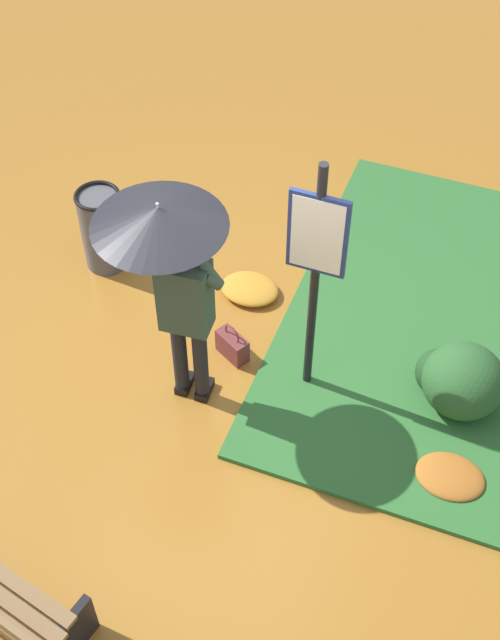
{
  "coord_description": "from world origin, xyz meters",
  "views": [
    {
      "loc": [
        -1.88,
        4.07,
        5.77
      ],
      "look_at": [
        -0.3,
        -0.04,
        0.85
      ],
      "focal_mm": 48.35,
      "sensor_mm": 36.0,
      "label": 1
    }
  ],
  "objects": [
    {
      "name": "ground_plane",
      "position": [
        0.0,
        0.0,
        0.0
      ],
      "size": [
        18.0,
        18.0,
        0.0
      ],
      "primitive_type": "plane",
      "color": "#9E6623"
    },
    {
      "name": "person_with_umbrella",
      "position": [
        0.2,
        0.19,
        1.55
      ],
      "size": [
        0.96,
        0.96,
        2.04
      ],
      "color": "black",
      "rests_on": "ground_plane"
    },
    {
      "name": "info_sign_post",
      "position": [
        -0.73,
        -0.25,
        1.44
      ],
      "size": [
        0.44,
        0.07,
        2.3
      ],
      "color": "black",
      "rests_on": "ground_plane"
    },
    {
      "name": "handbag",
      "position": [
        -0.04,
        -0.32,
        0.13
      ],
      "size": [
        0.33,
        0.27,
        0.37
      ],
      "color": "brown",
      "rests_on": "ground_plane"
    },
    {
      "name": "trash_bin",
      "position": [
        1.51,
        -0.97,
        0.42
      ],
      "size": [
        0.42,
        0.42,
        0.83
      ],
      "color": "#4C4C51",
      "rests_on": "ground_plane"
    },
    {
      "name": "shrub_cluster",
      "position": [
        -1.92,
        -0.52,
        0.28
      ],
      "size": [
        0.73,
        0.67,
        0.6
      ],
      "color": "#285628",
      "rests_on": "ground_plane"
    },
    {
      "name": "leaf_pile_near_person",
      "position": [
        0.09,
        -1.06,
        0.06
      ],
      "size": [
        0.54,
        0.43,
        0.12
      ],
      "color": "#C68428",
      "rests_on": "ground_plane"
    },
    {
      "name": "leaf_pile_by_bench",
      "position": [
        -2.06,
        0.25,
        0.06
      ],
      "size": [
        0.54,
        0.43,
        0.12
      ],
      "color": "#A86023",
      "rests_on": "ground_plane"
    }
  ]
}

